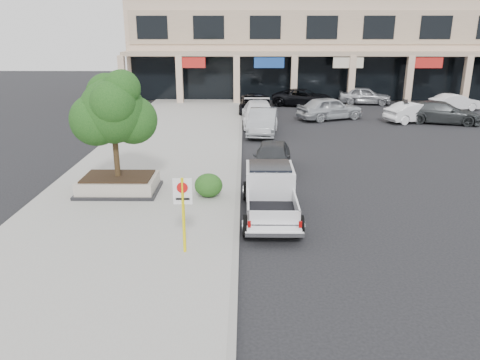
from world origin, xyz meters
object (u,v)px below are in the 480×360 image
lot_car_a (330,108)px  lot_car_e (365,96)px  lot_car_d (303,98)px  lot_car_c (441,112)px  pickup_truck (271,194)px  lot_car_f (455,102)px  no_parking_sign (183,205)px  curb_car_a (272,157)px  curb_car_c (259,114)px  planter (119,184)px  planter_tree (117,111)px  curb_car_b (263,122)px  lot_car_b (414,112)px  curb_car_d (255,104)px

lot_car_a → lot_car_e: bearing=-53.8°
lot_car_a → lot_car_d: bearing=-11.9°
lot_car_c → lot_car_e: bearing=37.0°
pickup_truck → lot_car_f: bearing=54.6°
no_parking_sign → lot_car_c: no_parking_sign is taller
lot_car_c → curb_car_a: bearing=149.0°
pickup_truck → curb_car_c: 16.47m
pickup_truck → curb_car_a: bearing=86.4°
planter → lot_car_f: lot_car_f is taller
planter → no_parking_sign: (3.32, -5.30, 1.16)m
planter_tree → curb_car_c: size_ratio=0.72×
lot_car_e → planter_tree: bearing=156.1°
curb_car_b → lot_car_b: curb_car_b is taller
lot_car_b → lot_car_f: size_ratio=1.06×
lot_car_e → lot_car_f: (6.62, -3.14, -0.10)m
planter_tree → curb_car_d: bearing=73.1°
planter → lot_car_e: lot_car_e is taller
curb_car_d → planter_tree: bearing=-106.0°
lot_car_e → planter: bearing=156.0°
curb_car_b → lot_car_e: (9.44, 12.24, -0.02)m
curb_car_b → lot_car_a: bearing=50.2°
planter → lot_car_e: (15.66, 23.74, 0.29)m
pickup_truck → lot_car_d: pickup_truck is taller
planter → lot_car_e: bearing=56.6°
curb_car_d → lot_car_c: lot_car_c is taller
planter → curb_car_b: curb_car_b is taller
lot_car_c → lot_car_f: (3.26, 5.37, -0.09)m
lot_car_d → lot_car_e: lot_car_e is taller
curb_car_a → curb_car_d: curb_car_d is taller
pickup_truck → planter_tree: bearing=158.8°
curb_car_c → lot_car_c: bearing=2.5°
planter → lot_car_a: bearing=55.5°
curb_car_c → lot_car_a: lot_car_a is taller
curb_car_d → lot_car_e: lot_car_e is taller
curb_car_a → lot_car_e: 22.50m
lot_car_d → curb_car_c: bearing=172.3°
curb_car_d → lot_car_d: (4.24, 3.51, -0.00)m
planter_tree → curb_car_a: bearing=26.4°
planter_tree → lot_car_a: planter_tree is taller
pickup_truck → lot_car_d: bearing=80.7°
lot_car_a → lot_car_b: lot_car_a is taller
pickup_truck → lot_car_f: pickup_truck is taller
lot_car_d → curb_car_b: bearing=179.1°
pickup_truck → curb_car_b: pickup_truck is taller
lot_car_d → lot_car_e: 5.64m
pickup_truck → lot_car_b: 20.95m
lot_car_a → lot_car_c: (7.67, -1.26, -0.08)m
planter_tree → curb_car_c: bearing=67.3°
planter_tree → lot_car_b: size_ratio=0.93×
planter → lot_car_f: size_ratio=0.79×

